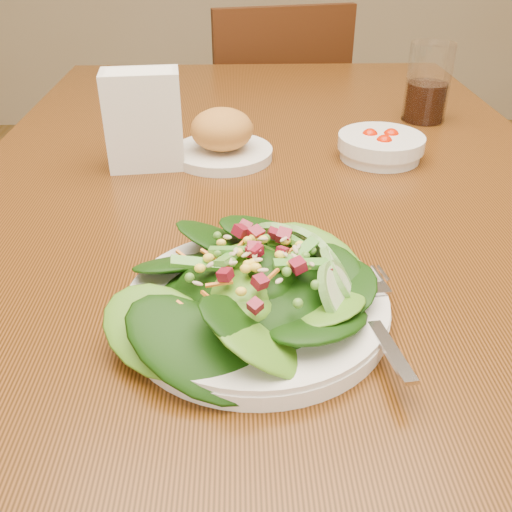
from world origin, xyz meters
name	(u,v)px	position (x,y,z in m)	size (l,w,h in m)	color
ground_plane	(267,502)	(0.00, 0.00, 0.00)	(5.00, 5.00, 0.00)	brown
dining_table	(271,239)	(0.00, 0.00, 0.65)	(0.90, 1.40, 0.75)	brown
chair_far	(270,143)	(0.05, 0.93, 0.46)	(0.48, 0.48, 0.87)	#37170A
salad_plate	(266,291)	(-0.02, -0.32, 0.78)	(0.26, 0.25, 0.07)	white
bread_plate	(222,139)	(-0.07, 0.08, 0.78)	(0.16, 0.16, 0.08)	white
tomato_bowl	(381,146)	(0.17, 0.07, 0.77)	(0.13, 0.13, 0.04)	white
drinking_glass	(427,88)	(0.29, 0.26, 0.81)	(0.08, 0.08, 0.14)	silver
napkin_holder	(144,118)	(-0.19, 0.05, 0.83)	(0.12, 0.07, 0.14)	white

